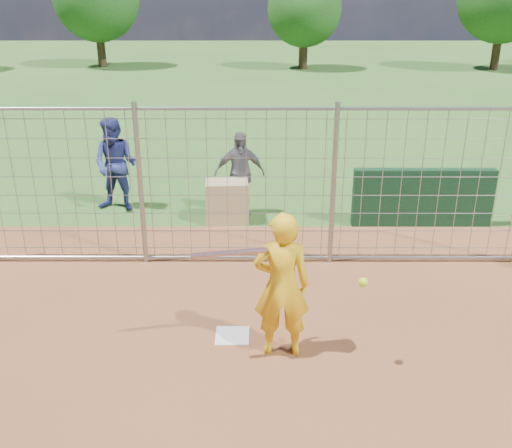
{
  "coord_description": "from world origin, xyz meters",
  "views": [
    {
      "loc": [
        0.31,
        -6.42,
        4.07
      ],
      "look_at": [
        0.3,
        0.8,
        1.15
      ],
      "focal_mm": 40.0,
      "sensor_mm": 36.0,
      "label": 1
    }
  ],
  "objects_px": {
    "batter": "(282,286)",
    "equipment_bin": "(227,202)",
    "bystander_a": "(116,165)",
    "bystander_b": "(240,174)"
  },
  "relations": [
    {
      "from": "batter",
      "to": "equipment_bin",
      "type": "relative_size",
      "value": 2.28
    },
    {
      "from": "batter",
      "to": "bystander_a",
      "type": "bearing_deg",
      "value": -58.88
    },
    {
      "from": "batter",
      "to": "equipment_bin",
      "type": "height_order",
      "value": "batter"
    },
    {
      "from": "equipment_bin",
      "to": "batter",
      "type": "bearing_deg",
      "value": -82.35
    },
    {
      "from": "bystander_a",
      "to": "bystander_b",
      "type": "distance_m",
      "value": 2.47
    },
    {
      "from": "bystander_a",
      "to": "batter",
      "type": "bearing_deg",
      "value": -47.22
    },
    {
      "from": "bystander_a",
      "to": "equipment_bin",
      "type": "relative_size",
      "value": 2.34
    },
    {
      "from": "bystander_a",
      "to": "bystander_b",
      "type": "height_order",
      "value": "bystander_a"
    },
    {
      "from": "bystander_a",
      "to": "bystander_b",
      "type": "relative_size",
      "value": 1.12
    },
    {
      "from": "batter",
      "to": "bystander_a",
      "type": "distance_m",
      "value": 5.86
    }
  ]
}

